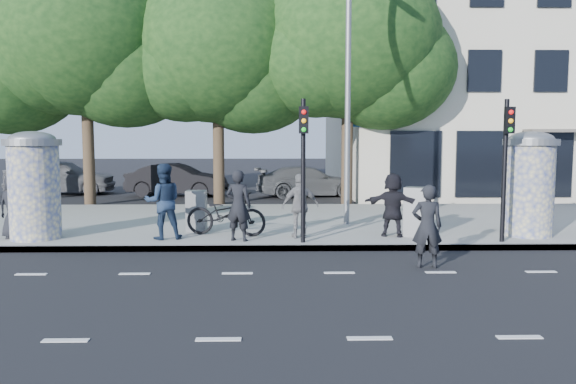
{
  "coord_description": "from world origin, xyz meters",
  "views": [
    {
      "loc": [
        -1.23,
        -9.37,
        2.66
      ],
      "look_at": [
        -0.97,
        3.5,
        1.39
      ],
      "focal_mm": 35.0,
      "sensor_mm": 36.0,
      "label": 1
    }
  ],
  "objects_px": {
    "ad_column_left": "(34,183)",
    "ad_column_right": "(529,181)",
    "traffic_pole_near": "(303,155)",
    "cabinet_left": "(196,211)",
    "bicycle": "(226,214)",
    "ped_e": "(300,206)",
    "car_left": "(61,177)",
    "man_road": "(427,226)",
    "street_lamp": "(348,61)",
    "car_mid": "(177,180)",
    "car_right": "(308,182)",
    "ped_f": "(393,205)",
    "cabinet_right": "(417,212)",
    "ped_c": "(163,201)",
    "traffic_pole_far": "(506,155)",
    "ped_b": "(238,205)",
    "ped_a": "(14,206)"
  },
  "relations": [
    {
      "from": "ad_column_left",
      "to": "ad_column_right",
      "type": "bearing_deg",
      "value": 0.92
    },
    {
      "from": "traffic_pole_near",
      "to": "cabinet_left",
      "type": "distance_m",
      "value": 3.6
    },
    {
      "from": "bicycle",
      "to": "ped_e",
      "type": "bearing_deg",
      "value": -89.15
    },
    {
      "from": "ped_e",
      "to": "car_left",
      "type": "xyz_separation_m",
      "value": [
        -10.6,
        12.37,
        -0.13
      ]
    },
    {
      "from": "cabinet_left",
      "to": "car_left",
      "type": "xyz_separation_m",
      "value": [
        -7.88,
        11.32,
        0.13
      ]
    },
    {
      "from": "traffic_pole_near",
      "to": "man_road",
      "type": "distance_m",
      "value": 3.41
    },
    {
      "from": "ad_column_right",
      "to": "street_lamp",
      "type": "relative_size",
      "value": 0.33
    },
    {
      "from": "car_left",
      "to": "car_mid",
      "type": "relative_size",
      "value": 1.09
    },
    {
      "from": "ad_column_left",
      "to": "car_right",
      "type": "xyz_separation_m",
      "value": [
        7.36,
        11.17,
        -0.87
      ]
    },
    {
      "from": "traffic_pole_near",
      "to": "man_road",
      "type": "height_order",
      "value": "traffic_pole_near"
    },
    {
      "from": "ped_f",
      "to": "car_mid",
      "type": "xyz_separation_m",
      "value": [
        -7.43,
        11.27,
        -0.22
      ]
    },
    {
      "from": "cabinet_right",
      "to": "ped_c",
      "type": "bearing_deg",
      "value": -153.49
    },
    {
      "from": "bicycle",
      "to": "car_left",
      "type": "height_order",
      "value": "car_left"
    },
    {
      "from": "cabinet_left",
      "to": "cabinet_right",
      "type": "relative_size",
      "value": 0.87
    },
    {
      "from": "ped_c",
      "to": "car_left",
      "type": "distance_m",
      "value": 14.41
    },
    {
      "from": "ped_c",
      "to": "cabinet_right",
      "type": "height_order",
      "value": "ped_c"
    },
    {
      "from": "cabinet_left",
      "to": "ped_f",
      "type": "bearing_deg",
      "value": -7.52
    },
    {
      "from": "ad_column_right",
      "to": "man_road",
      "type": "distance_m",
      "value": 4.48
    },
    {
      "from": "ad_column_left",
      "to": "traffic_pole_far",
      "type": "xyz_separation_m",
      "value": [
        11.4,
        -0.71,
        0.69
      ]
    },
    {
      "from": "traffic_pole_far",
      "to": "ped_b",
      "type": "relative_size",
      "value": 1.97
    },
    {
      "from": "traffic_pole_near",
      "to": "traffic_pole_far",
      "type": "height_order",
      "value": "same"
    },
    {
      "from": "traffic_pole_near",
      "to": "ped_b",
      "type": "distance_m",
      "value": 1.99
    },
    {
      "from": "ped_a",
      "to": "car_mid",
      "type": "bearing_deg",
      "value": -94.91
    },
    {
      "from": "traffic_pole_near",
      "to": "ped_c",
      "type": "distance_m",
      "value": 3.65
    },
    {
      "from": "ped_c",
      "to": "ped_b",
      "type": "bearing_deg",
      "value": 156.73
    },
    {
      "from": "traffic_pole_near",
      "to": "ped_b",
      "type": "relative_size",
      "value": 1.97
    },
    {
      "from": "ad_column_right",
      "to": "ped_b",
      "type": "xyz_separation_m",
      "value": [
        -7.35,
        -0.62,
        -0.52
      ]
    },
    {
      "from": "car_right",
      "to": "bicycle",
      "type": "bearing_deg",
      "value": 153.95
    },
    {
      "from": "ped_a",
      "to": "car_right",
      "type": "bearing_deg",
      "value": -120.18
    },
    {
      "from": "ped_f",
      "to": "man_road",
      "type": "height_order",
      "value": "ped_f"
    },
    {
      "from": "traffic_pole_far",
      "to": "ped_f",
      "type": "height_order",
      "value": "traffic_pole_far"
    },
    {
      "from": "ped_b",
      "to": "ped_c",
      "type": "height_order",
      "value": "ped_c"
    },
    {
      "from": "ped_c",
      "to": "car_mid",
      "type": "xyz_separation_m",
      "value": [
        -1.71,
        11.52,
        -0.35
      ]
    },
    {
      "from": "ped_f",
      "to": "bicycle",
      "type": "bearing_deg",
      "value": 17.05
    },
    {
      "from": "traffic_pole_near",
      "to": "ped_b",
      "type": "bearing_deg",
      "value": 169.4
    },
    {
      "from": "ad_column_right",
      "to": "traffic_pole_far",
      "type": "xyz_separation_m",
      "value": [
        -1.0,
        -0.91,
        0.69
      ]
    },
    {
      "from": "car_left",
      "to": "cabinet_left",
      "type": "bearing_deg",
      "value": -148.28
    },
    {
      "from": "street_lamp",
      "to": "ped_e",
      "type": "xyz_separation_m",
      "value": [
        -1.44,
        -2.18,
        -3.84
      ]
    },
    {
      "from": "street_lamp",
      "to": "ped_b",
      "type": "relative_size",
      "value": 4.63
    },
    {
      "from": "ped_e",
      "to": "ped_c",
      "type": "bearing_deg",
      "value": -10.73
    },
    {
      "from": "ped_b",
      "to": "cabinet_right",
      "type": "xyz_separation_m",
      "value": [
        4.46,
        0.51,
        -0.24
      ]
    },
    {
      "from": "cabinet_right",
      "to": "car_mid",
      "type": "height_order",
      "value": "car_mid"
    },
    {
      "from": "ped_b",
      "to": "man_road",
      "type": "bearing_deg",
      "value": 167.99
    },
    {
      "from": "traffic_pole_far",
      "to": "car_left",
      "type": "distance_m",
      "value": 20.26
    },
    {
      "from": "traffic_pole_far",
      "to": "street_lamp",
      "type": "height_order",
      "value": "street_lamp"
    },
    {
      "from": "traffic_pole_far",
      "to": "ped_f",
      "type": "bearing_deg",
      "value": 161.72
    },
    {
      "from": "car_right",
      "to": "cabinet_left",
      "type": "bearing_deg",
      "value": 148.75
    },
    {
      "from": "traffic_pole_far",
      "to": "ped_a",
      "type": "bearing_deg",
      "value": 176.68
    },
    {
      "from": "man_road",
      "to": "ped_b",
      "type": "bearing_deg",
      "value": -25.21
    },
    {
      "from": "bicycle",
      "to": "car_right",
      "type": "relative_size",
      "value": 0.46
    }
  ]
}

